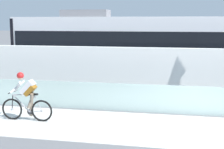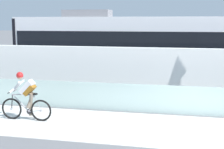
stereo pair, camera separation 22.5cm
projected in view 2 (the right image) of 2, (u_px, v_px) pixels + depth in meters
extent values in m
plane|color=slate|center=(198.00, 132.00, 9.94)|extent=(200.00, 200.00, 0.00)
cube|color=silver|center=(198.00, 132.00, 9.94)|extent=(32.00, 3.20, 0.01)
cube|color=#ADC6C1|center=(197.00, 101.00, 11.65)|extent=(32.00, 0.05, 1.01)
cube|color=white|center=(196.00, 76.00, 13.29)|extent=(32.00, 0.36, 2.19)
cube|color=#595654|center=(194.00, 91.00, 15.85)|extent=(32.00, 0.08, 0.01)
cube|color=#595654|center=(194.00, 85.00, 17.24)|extent=(32.00, 0.08, 0.01)
cube|color=silver|center=(125.00, 48.00, 16.99)|extent=(11.00, 2.50, 3.10)
cube|color=black|center=(125.00, 41.00, 16.94)|extent=(10.56, 2.54, 1.04)
cube|color=#14724C|center=(125.00, 75.00, 17.21)|extent=(10.78, 2.53, 0.28)
cube|color=slate|center=(87.00, 13.00, 17.15)|extent=(2.40, 1.10, 0.36)
cube|color=#232326|center=(60.00, 76.00, 17.99)|extent=(1.40, 1.88, 0.20)
cylinder|color=black|center=(55.00, 79.00, 17.31)|extent=(0.60, 0.10, 0.60)
cylinder|color=black|center=(65.00, 75.00, 18.69)|extent=(0.60, 0.10, 0.60)
cube|color=#232326|center=(196.00, 81.00, 16.48)|extent=(1.40, 1.88, 0.20)
cylinder|color=black|center=(196.00, 84.00, 15.79)|extent=(0.60, 0.10, 0.60)
cylinder|color=black|center=(195.00, 79.00, 17.18)|extent=(0.60, 0.10, 0.60)
cube|color=black|center=(26.00, 46.00, 18.17)|extent=(0.16, 2.54, 2.94)
torus|color=black|center=(12.00, 109.00, 11.19)|extent=(0.72, 0.06, 0.72)
cylinder|color=#99999E|center=(12.00, 109.00, 11.19)|extent=(0.07, 0.10, 0.07)
torus|color=black|center=(41.00, 110.00, 10.96)|extent=(0.72, 0.06, 0.72)
cylinder|color=#99999E|center=(41.00, 110.00, 10.96)|extent=(0.07, 0.10, 0.07)
cylinder|color=#99999E|center=(21.00, 103.00, 11.08)|extent=(0.60, 0.04, 0.58)
cylinder|color=#99999E|center=(31.00, 103.00, 11.00)|extent=(0.22, 0.04, 0.59)
cylinder|color=#99999E|center=(23.00, 94.00, 11.02)|extent=(0.76, 0.04, 0.07)
cylinder|color=#99999E|center=(35.00, 111.00, 11.01)|extent=(0.43, 0.03, 0.09)
cylinder|color=#99999E|center=(37.00, 103.00, 10.95)|extent=(0.27, 0.02, 0.53)
cylinder|color=black|center=(12.00, 102.00, 11.14)|extent=(0.08, 0.03, 0.49)
cube|color=black|center=(34.00, 94.00, 10.93)|extent=(0.24, 0.10, 0.05)
cylinder|color=black|center=(12.00, 91.00, 11.08)|extent=(0.03, 0.58, 0.03)
cylinder|color=#262628|center=(29.00, 112.00, 11.06)|extent=(0.18, 0.02, 0.18)
cube|color=silver|center=(27.00, 87.00, 10.94)|extent=(0.50, 0.28, 0.51)
cube|color=#8C5919|center=(30.00, 90.00, 10.94)|extent=(0.38, 0.30, 0.38)
sphere|color=beige|center=(20.00, 76.00, 10.94)|extent=(0.20, 0.20, 0.20)
sphere|color=red|center=(20.00, 75.00, 10.93)|extent=(0.23, 0.23, 0.23)
cylinder|color=silver|center=(17.00, 86.00, 11.02)|extent=(0.44, 0.41, 0.41)
cylinder|color=silver|center=(17.00, 86.00, 11.02)|extent=(0.44, 0.41, 0.41)
cylinder|color=#726656|center=(31.00, 104.00, 11.01)|extent=(0.29, 0.33, 0.80)
cylinder|color=#726656|center=(31.00, 100.00, 10.99)|extent=(0.29, 0.33, 0.54)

